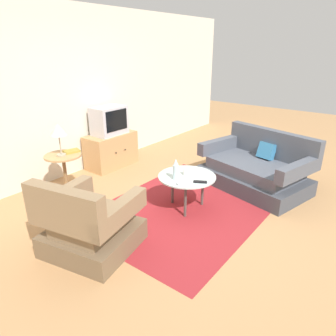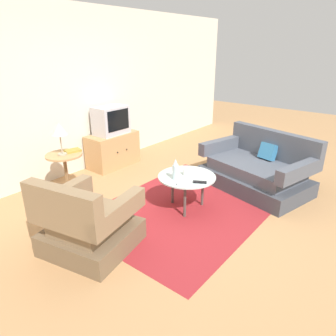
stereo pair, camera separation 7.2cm
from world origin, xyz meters
name	(u,v)px [view 2 (the right image)]	position (x,y,z in m)	size (l,w,h in m)	color
ground_plane	(191,212)	(0.00, 0.00, 0.00)	(16.00, 16.00, 0.00)	#AD7F51
back_wall	(71,93)	(0.00, 2.44, 1.35)	(9.00, 0.12, 2.70)	beige
area_rug	(186,207)	(0.05, 0.12, 0.00)	(2.66, 1.96, 0.00)	maroon
armchair	(87,225)	(-1.36, 0.41, 0.30)	(1.02, 1.03, 0.86)	brown
couch	(257,170)	(1.28, -0.34, 0.28)	(1.30, 1.75, 0.85)	#3E424B
coffee_table	(187,179)	(0.05, 0.12, 0.43)	(0.76, 0.76, 0.47)	#B2C6C1
side_table	(65,166)	(-0.71, 1.73, 0.46)	(0.51, 0.51, 0.63)	tan
tv_stand	(113,150)	(0.52, 2.11, 0.30)	(0.92, 0.50, 0.60)	tan
television	(111,120)	(0.52, 2.10, 0.85)	(0.59, 0.39, 0.49)	#B7B7BC
table_lamp	(59,130)	(-0.74, 1.72, 0.99)	(0.23, 0.23, 0.46)	#9E937A
vase	(175,169)	(-0.12, 0.18, 0.60)	(0.08, 0.08, 0.28)	silver
mug	(186,172)	(0.07, 0.15, 0.52)	(0.12, 0.07, 0.09)	white
tv_remote_dark	(200,182)	(-0.03, -0.13, 0.48)	(0.12, 0.17, 0.02)	black
tv_remote_silver	(183,183)	(-0.19, 0.01, 0.48)	(0.17, 0.14, 0.02)	#B2B2B7
book	(73,151)	(-0.56, 1.73, 0.65)	(0.25, 0.20, 0.03)	olive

